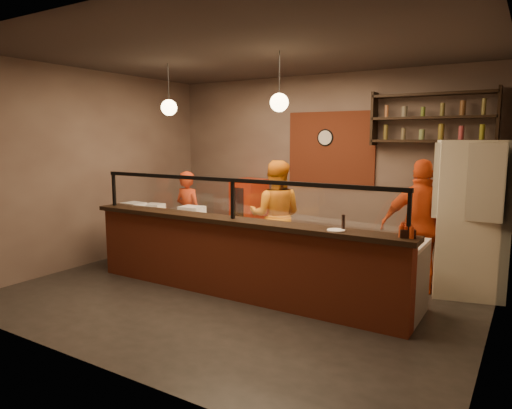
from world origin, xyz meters
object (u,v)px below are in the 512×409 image
Objects in this scene: cook_mid at (276,216)px; wall_clock at (326,138)px; cook_left at (189,214)px; red_cooler at (249,214)px; condiment_caddy at (407,233)px; pepper_mill at (343,222)px; fridge at (470,218)px; cook_right at (422,227)px; pizza_dough at (299,230)px.

wall_clock is at bearing -121.98° from cook_mid.
red_cooler is at bearing -113.59° from cook_left.
cook_left reaches higher than condiment_caddy.
cook_mid is (-0.25, -1.34, -1.22)m from wall_clock.
cook_left is 8.58× the size of pepper_mill.
fridge is 1.81m from condiment_caddy.
red_cooler is at bearing -63.04° from cook_mid.
red_cooler is (-1.41, -0.31, -1.44)m from wall_clock.
fridge is at bearing 0.98° from red_cooler.
wall_clock reaches higher than pepper_mill.
red_cooler is 3.72m from pepper_mill.
cook_mid is 2.74m from condiment_caddy.
pepper_mill is (-0.71, 0.01, 0.04)m from condiment_caddy.
condiment_caddy is at bearing 79.67° from cook_right.
cook_right is 1.50m from condiment_caddy.
fridge is at bearing 166.54° from cook_mid.
red_cooler is at bearing 139.26° from pepper_mill.
fridge is at bearing -21.12° from wall_clock.
red_cooler reaches higher than condiment_caddy.
pepper_mill reaches higher than pizza_dough.
cook_mid is at bearing -31.30° from red_cooler.
condiment_caddy is at bearing -0.96° from pepper_mill.
cook_right is at bearing -173.45° from cook_left.
cook_mid is at bearing 174.39° from fridge.
pepper_mill is (1.39, -2.72, -0.95)m from wall_clock.
cook_mid is at bearing -100.74° from wall_clock.
wall_clock is 3.59m from condiment_caddy.
fridge reaches higher than condiment_caddy.
fridge is at bearing -170.12° from cook_left.
pizza_dough is at bearing -158.09° from fridge.
cook_mid reaches higher than condiment_caddy.
condiment_caddy is (2.35, -1.39, 0.23)m from cook_mid.
pizza_dough is (0.88, -0.95, 0.03)m from cook_mid.
pizza_dough is at bearing 111.48° from cook_mid.
cook_right is at bearing 38.25° from pizza_dough.
fridge is (4.49, 0.43, 0.27)m from cook_left.
red_cooler reaches higher than pizza_dough.
cook_left is at bearing 158.63° from pepper_mill.
fridge reaches higher than cook_left.
pepper_mill is at bearing -62.95° from wall_clock.
red_cooler is at bearing -31.73° from cook_right.
pizza_dough is (0.62, -2.29, -1.19)m from wall_clock.
red_cooler is (0.58, 1.09, -0.10)m from cook_left.
cook_mid is at bearing -173.76° from cook_left.
wall_clock is at bearing 22.92° from red_cooler.
cook_mid is 2.21m from cook_right.
cook_right reaches higher than cook_mid.
pizza_dough is (2.61, -0.90, 0.15)m from cook_left.
cook_right is at bearing -5.11° from red_cooler.
condiment_caddy is at bearing -52.43° from wall_clock.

